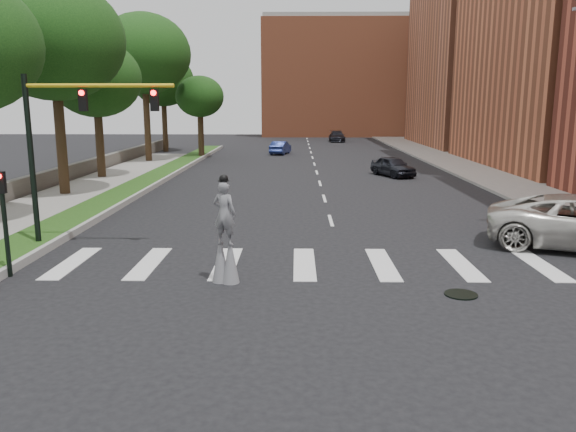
{
  "coord_description": "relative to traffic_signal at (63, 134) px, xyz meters",
  "views": [
    {
      "loc": [
        -1.55,
        -16.81,
        5.19
      ],
      "look_at": [
        -1.82,
        0.56,
        1.7
      ],
      "focal_mm": 35.0,
      "sensor_mm": 36.0,
      "label": 1
    }
  ],
  "objects": [
    {
      "name": "stilt_performer",
      "position": [
        6.14,
        -3.94,
        -2.83
      ],
      "size": [
        0.82,
        0.65,
        3.21
      ],
      "rotation": [
        0.0,
        0.0,
        2.81
      ],
      "color": "black",
      "rests_on": "ground"
    },
    {
      "name": "stone_wall",
      "position": [
        -7.22,
        19.0,
        -3.6
      ],
      "size": [
        0.5,
        56.0,
        1.1
      ],
      "primitive_type": "cube",
      "color": "#504C45",
      "rests_on": "ground"
    },
    {
      "name": "tree_2",
      "position": [
        -4.95,
        11.52,
        4.39
      ],
      "size": [
        7.66,
        7.66,
        11.82
      ],
      "color": "black",
      "rests_on": "ground"
    },
    {
      "name": "building_backdrop",
      "position": [
        15.78,
        75.0,
        4.85
      ],
      "size": [
        26.0,
        14.0,
        18.0
      ],
      "primitive_type": "cube",
      "color": "#B75C39",
      "rests_on": "ground"
    },
    {
      "name": "tree_4",
      "position": [
        -4.99,
        30.16,
        5.23
      ],
      "size": [
        8.1,
        8.1,
        12.86
      ],
      "color": "black",
      "rests_on": "ground"
    },
    {
      "name": "tree_6",
      "position": [
        -0.95,
        34.25,
        1.62
      ],
      "size": [
        4.57,
        4.57,
        7.78
      ],
      "color": "black",
      "rests_on": "ground"
    },
    {
      "name": "traffic_signal",
      "position": [
        0.0,
        0.0,
        0.0
      ],
      "size": [
        5.3,
        0.23,
        6.2
      ],
      "color": "black",
      "rests_on": "ground"
    },
    {
      "name": "median_curb",
      "position": [
        -0.67,
        17.0,
        -4.01
      ],
      "size": [
        0.2,
        60.0,
        0.28
      ],
      "primitive_type": "cube",
      "color": "gray",
      "rests_on": "ground"
    },
    {
      "name": "car_far",
      "position": [
        13.79,
        58.21,
        -3.43
      ],
      "size": [
        2.06,
        5.0,
        1.45
      ],
      "primitive_type": "imported",
      "rotation": [
        0.0,
        0.0,
        0.01
      ],
      "color": "black",
      "rests_on": "ground"
    },
    {
      "name": "secondary_signal",
      "position": [
        -0.52,
        -3.5,
        -2.2
      ],
      "size": [
        0.25,
        0.21,
        3.23
      ],
      "color": "black",
      "rests_on": "ground"
    },
    {
      "name": "building_far",
      "position": [
        31.78,
        51.0,
        5.85
      ],
      "size": [
        16.0,
        22.0,
        20.0
      ],
      "primitive_type": "cube",
      "color": "#B26042",
      "rests_on": "ground"
    },
    {
      "name": "sidewalk_left",
      "position": [
        -4.72,
        7.0,
        -4.06
      ],
      "size": [
        4.0,
        60.0,
        0.18
      ],
      "primitive_type": "cube",
      "color": "gray",
      "rests_on": "ground"
    },
    {
      "name": "tree_3",
      "position": [
        -5.38,
        18.94,
        2.65
      ],
      "size": [
        6.1,
        6.1,
        9.43
      ],
      "color": "black",
      "rests_on": "ground"
    },
    {
      "name": "ground_plane",
      "position": [
        9.78,
        -3.0,
        -4.15
      ],
      "size": [
        160.0,
        160.0,
        0.0
      ],
      "primitive_type": "plane",
      "color": "black",
      "rests_on": "ground"
    },
    {
      "name": "tree_5",
      "position": [
        -6.12,
        41.67,
        3.47
      ],
      "size": [
        6.58,
        6.58,
        10.45
      ],
      "color": "black",
      "rests_on": "ground"
    },
    {
      "name": "car_mid",
      "position": [
        6.55,
        38.73,
        -3.48
      ],
      "size": [
        2.26,
        4.29,
        1.35
      ],
      "primitive_type": "imported",
      "rotation": [
        0.0,
        0.0,
        2.93
      ],
      "color": "navy",
      "rests_on": "ground"
    },
    {
      "name": "grass_median",
      "position": [
        -1.72,
        17.0,
        -4.03
      ],
      "size": [
        2.0,
        60.0,
        0.25
      ],
      "primitive_type": "cube",
      "color": "#1D4212",
      "rests_on": "ground"
    },
    {
      "name": "manhole",
      "position": [
        12.78,
        -5.0,
        -4.13
      ],
      "size": [
        0.9,
        0.9,
        0.04
      ],
      "primitive_type": "cylinder",
      "color": "black",
      "rests_on": "ground"
    },
    {
      "name": "car_near",
      "position": [
        15.21,
        20.82,
        -3.43
      ],
      "size": [
        3.16,
        4.53,
        1.43
      ],
      "primitive_type": "imported",
      "rotation": [
        0.0,
        0.0,
        0.39
      ],
      "color": "black",
      "rests_on": "ground"
    },
    {
      "name": "sidewalk_right",
      "position": [
        22.28,
        22.0,
        -4.06
      ],
      "size": [
        5.0,
        90.0,
        0.18
      ],
      "primitive_type": "cube",
      "color": "gray",
      "rests_on": "ground"
    }
  ]
}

